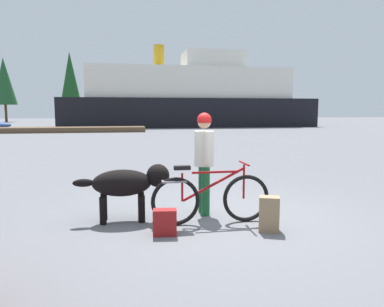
{
  "coord_description": "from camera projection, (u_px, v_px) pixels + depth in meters",
  "views": [
    {
      "loc": [
        -1.41,
        -5.43,
        1.69
      ],
      "look_at": [
        -0.19,
        1.36,
        0.87
      ],
      "focal_mm": 33.78,
      "sensor_mm": 36.0,
      "label": 1
    }
  ],
  "objects": [
    {
      "name": "dog",
      "position": [
        128.0,
        183.0,
        5.53
      ],
      "size": [
        1.46,
        0.48,
        0.87
      ],
      "color": "black",
      "rests_on": "ground_plane"
    },
    {
      "name": "pine_tree_center",
      "position": [
        142.0,
        90.0,
        59.27
      ],
      "size": [
        3.72,
        3.72,
        8.05
      ],
      "color": "#4C331E",
      "rests_on": "ground_plane"
    },
    {
      "name": "pine_tree_far_left",
      "position": [
        4.0,
        81.0,
        54.02
      ],
      "size": [
        3.44,
        3.44,
        9.58
      ],
      "color": "#4C331E",
      "rests_on": "ground_plane"
    },
    {
      "name": "ground_plane",
      "position": [
        219.0,
        217.0,
        5.75
      ],
      "size": [
        160.0,
        160.0,
        0.0
      ],
      "primitive_type": "plane",
      "color": "slate"
    },
    {
      "name": "ferry_boat",
      "position": [
        190.0,
        99.0,
        39.1
      ],
      "size": [
        26.35,
        7.51,
        8.56
      ],
      "color": "black",
      "rests_on": "ground_plane"
    },
    {
      "name": "bicycle",
      "position": [
        210.0,
        198.0,
        5.4
      ],
      "size": [
        1.81,
        0.44,
        0.92
      ],
      "color": "black",
      "rests_on": "ground_plane"
    },
    {
      "name": "handbag_pannier",
      "position": [
        165.0,
        222.0,
        4.92
      ],
      "size": [
        0.34,
        0.22,
        0.36
      ],
      "primitive_type": "cube",
      "rotation": [
        0.0,
        0.0,
        -0.12
      ],
      "color": "maroon",
      "rests_on": "ground_plane"
    },
    {
      "name": "pine_tree_mid_back",
      "position": [
        70.0,
        80.0,
        61.3
      ],
      "size": [
        3.62,
        3.62,
        11.6
      ],
      "color": "#4C331E",
      "rests_on": "ground_plane"
    },
    {
      "name": "backpack",
      "position": [
        269.0,
        214.0,
        5.07
      ],
      "size": [
        0.33,
        0.29,
        0.5
      ],
      "primitive_type": "cube",
      "rotation": [
        0.0,
        0.0,
        -0.38
      ],
      "color": "#8C7251",
      "rests_on": "ground_plane"
    },
    {
      "name": "pine_tree_far_right",
      "position": [
        229.0,
        79.0,
        58.38
      ],
      "size": [
        3.12,
        3.12,
        11.0
      ],
      "color": "#4C331E",
      "rests_on": "ground_plane"
    },
    {
      "name": "dock_pier",
      "position": [
        66.0,
        130.0,
        28.6
      ],
      "size": [
        12.39,
        2.18,
        0.4
      ],
      "primitive_type": "cube",
      "color": "brown",
      "rests_on": "ground_plane"
    },
    {
      "name": "person_cyclist",
      "position": [
        204.0,
        154.0,
        5.86
      ],
      "size": [
        0.32,
        0.53,
        1.66
      ],
      "color": "#19592D",
      "rests_on": "ground_plane"
    }
  ]
}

